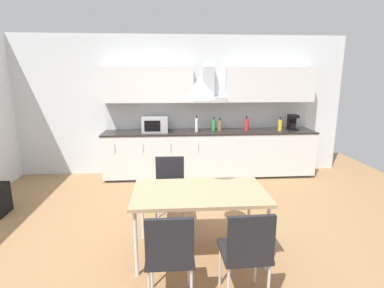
% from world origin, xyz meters
% --- Properties ---
extents(ground_plane, '(8.71, 7.38, 0.02)m').
position_xyz_m(ground_plane, '(0.00, 0.00, -0.01)').
color(ground_plane, '#9E754C').
extents(wall_back, '(6.97, 0.10, 2.69)m').
position_xyz_m(wall_back, '(0.00, 2.51, 1.34)').
color(wall_back, silver).
rests_on(wall_back, ground_plane).
extents(kitchen_counter, '(4.03, 0.64, 0.89)m').
position_xyz_m(kitchen_counter, '(0.80, 2.15, 0.45)').
color(kitchen_counter, '#333333').
rests_on(kitchen_counter, ground_plane).
extents(backsplash_tile, '(4.01, 0.02, 0.52)m').
position_xyz_m(backsplash_tile, '(0.80, 2.45, 1.15)').
color(backsplash_tile, silver).
rests_on(backsplash_tile, kitchen_counter).
extents(upper_wall_cabinets, '(4.01, 0.40, 0.66)m').
position_xyz_m(upper_wall_cabinets, '(0.80, 2.29, 1.76)').
color(upper_wall_cabinets, silver).
extents(microwave, '(0.48, 0.35, 0.28)m').
position_xyz_m(microwave, '(-0.24, 2.15, 1.03)').
color(microwave, '#ADADB2').
rests_on(microwave, kitchen_counter).
extents(coffee_maker, '(0.18, 0.19, 0.30)m').
position_xyz_m(coffee_maker, '(2.42, 2.18, 1.04)').
color(coffee_maker, black).
rests_on(coffee_maker, kitchen_counter).
extents(bottle_brown, '(0.08, 0.08, 0.25)m').
position_xyz_m(bottle_brown, '(0.99, 2.17, 1.00)').
color(bottle_brown, brown).
rests_on(bottle_brown, kitchen_counter).
extents(bottle_yellow, '(0.08, 0.08, 0.26)m').
position_xyz_m(bottle_yellow, '(2.15, 2.10, 1.00)').
color(bottle_yellow, yellow).
rests_on(bottle_yellow, kitchen_counter).
extents(bottle_green, '(0.06, 0.06, 0.26)m').
position_xyz_m(bottle_green, '(0.88, 2.21, 1.00)').
color(bottle_green, green).
rests_on(bottle_green, kitchen_counter).
extents(bottle_red, '(0.08, 0.08, 0.28)m').
position_xyz_m(bottle_red, '(1.51, 2.19, 1.01)').
color(bottle_red, red).
rests_on(bottle_red, kitchen_counter).
extents(bottle_white, '(0.06, 0.06, 0.32)m').
position_xyz_m(bottle_white, '(0.54, 2.11, 1.03)').
color(bottle_white, white).
rests_on(bottle_white, kitchen_counter).
extents(dining_table, '(1.41, 0.82, 0.73)m').
position_xyz_m(dining_table, '(0.34, -0.47, 0.68)').
color(dining_table, tan).
rests_on(dining_table, ground_plane).
extents(chair_far_left, '(0.41, 0.41, 0.87)m').
position_xyz_m(chair_far_left, '(0.03, 0.32, 0.53)').
color(chair_far_left, black).
rests_on(chair_far_left, ground_plane).
extents(chair_near_left, '(0.40, 0.40, 0.87)m').
position_xyz_m(chair_near_left, '(0.02, -1.26, 0.53)').
color(chair_near_left, black).
rests_on(chair_near_left, ground_plane).
extents(chair_near_right, '(0.41, 0.41, 0.87)m').
position_xyz_m(chair_near_right, '(0.66, -1.26, 0.53)').
color(chair_near_right, black).
rests_on(chair_near_right, ground_plane).
extents(pendant_lamp, '(0.32, 0.32, 0.22)m').
position_xyz_m(pendant_lamp, '(0.34, -0.47, 1.81)').
color(pendant_lamp, silver).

